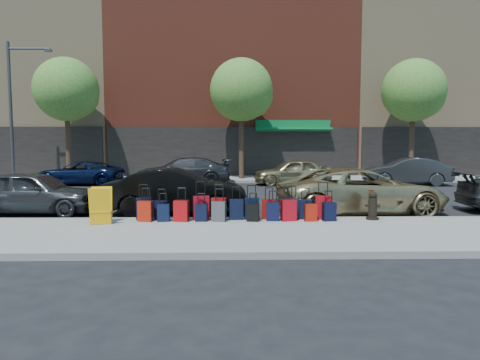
{
  "coord_description": "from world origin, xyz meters",
  "views": [
    {
      "loc": [
        -0.12,
        -16.67,
        2.25
      ],
      "look_at": [
        0.19,
        -1.5,
        0.98
      ],
      "focal_mm": 32.0,
      "sensor_mm": 36.0,
      "label": 1
    }
  ],
  "objects_px": {
    "car_near_1": "(178,191)",
    "streetlight": "(14,103)",
    "suitcase_front_5": "(236,209)",
    "display_rack": "(101,206)",
    "tree_center": "(244,92)",
    "bollard": "(371,203)",
    "tree_right": "(416,92)",
    "car_far_2": "(292,172)",
    "car_far_1": "(183,171)",
    "tree_left": "(69,91)",
    "car_far_3": "(406,171)",
    "fire_hydrant": "(373,206)",
    "car_near_2": "(361,191)",
    "car_near_0": "(34,192)",
    "car_far_0": "(79,173)"
  },
  "relations": [
    {
      "from": "display_rack",
      "to": "car_far_3",
      "type": "xyz_separation_m",
      "value": [
        13.11,
        12.1,
        0.13
      ]
    },
    {
      "from": "streetlight",
      "to": "car_near_0",
      "type": "relative_size",
      "value": 1.93
    },
    {
      "from": "tree_center",
      "to": "tree_right",
      "type": "distance_m",
      "value": 10.5
    },
    {
      "from": "streetlight",
      "to": "car_far_2",
      "type": "distance_m",
      "value": 16.63
    },
    {
      "from": "car_near_1",
      "to": "car_far_2",
      "type": "bearing_deg",
      "value": -27.09
    },
    {
      "from": "tree_right",
      "to": "streetlight",
      "type": "xyz_separation_m",
      "value": [
        -23.94,
        -0.7,
        -0.75
      ]
    },
    {
      "from": "tree_right",
      "to": "display_rack",
      "type": "distance_m",
      "value": 21.5
    },
    {
      "from": "tree_center",
      "to": "tree_left",
      "type": "bearing_deg",
      "value": 180.0
    },
    {
      "from": "tree_center",
      "to": "bollard",
      "type": "bearing_deg",
      "value": -77.33
    },
    {
      "from": "display_rack",
      "to": "car_far_2",
      "type": "distance_m",
      "value": 14.09
    },
    {
      "from": "fire_hydrant",
      "to": "display_rack",
      "type": "bearing_deg",
      "value": -157.22
    },
    {
      "from": "car_near_0",
      "to": "car_far_0",
      "type": "bearing_deg",
      "value": 15.2
    },
    {
      "from": "suitcase_front_5",
      "to": "bollard",
      "type": "relative_size",
      "value": 1.11
    },
    {
      "from": "suitcase_front_5",
      "to": "car_far_3",
      "type": "xyz_separation_m",
      "value": [
        9.53,
        11.5,
        0.32
      ]
    },
    {
      "from": "car_far_1",
      "to": "tree_center",
      "type": "bearing_deg",
      "value": 120.95
    },
    {
      "from": "streetlight",
      "to": "car_near_2",
      "type": "distance_m",
      "value": 21.01
    },
    {
      "from": "tree_right",
      "to": "fire_hydrant",
      "type": "distance_m",
      "value": 16.89
    },
    {
      "from": "suitcase_front_5",
      "to": "car_near_2",
      "type": "xyz_separation_m",
      "value": [
        4.04,
        1.73,
        0.3
      ]
    },
    {
      "from": "tree_right",
      "to": "suitcase_front_5",
      "type": "xyz_separation_m",
      "value": [
        -11.12,
        -14.35,
        -4.97
      ]
    },
    {
      "from": "car_far_3",
      "to": "display_rack",
      "type": "bearing_deg",
      "value": -39.59
    },
    {
      "from": "streetlight",
      "to": "display_rack",
      "type": "xyz_separation_m",
      "value": [
        9.24,
        -14.25,
        -4.04
      ]
    },
    {
      "from": "car_far_2",
      "to": "streetlight",
      "type": "bearing_deg",
      "value": -103.0
    },
    {
      "from": "suitcase_front_5",
      "to": "display_rack",
      "type": "distance_m",
      "value": 3.63
    },
    {
      "from": "fire_hydrant",
      "to": "bollard",
      "type": "relative_size",
      "value": 0.96
    },
    {
      "from": "tree_right",
      "to": "car_far_3",
      "type": "distance_m",
      "value": 5.69
    },
    {
      "from": "tree_left",
      "to": "car_far_2",
      "type": "relative_size",
      "value": 1.72
    },
    {
      "from": "bollard",
      "to": "car_far_0",
      "type": "bearing_deg",
      "value": 136.32
    },
    {
      "from": "tree_center",
      "to": "tree_right",
      "type": "xyz_separation_m",
      "value": [
        10.5,
        0.0,
        0.0
      ]
    },
    {
      "from": "streetlight",
      "to": "car_far_3",
      "type": "xyz_separation_m",
      "value": [
        22.35,
        -2.15,
        -3.91
      ]
    },
    {
      "from": "bollard",
      "to": "car_near_1",
      "type": "bearing_deg",
      "value": 162.57
    },
    {
      "from": "tree_left",
      "to": "car_far_2",
      "type": "distance_m",
      "value": 14.16
    },
    {
      "from": "tree_center",
      "to": "car_far_1",
      "type": "height_order",
      "value": "tree_center"
    },
    {
      "from": "tree_left",
      "to": "streetlight",
      "type": "distance_m",
      "value": 3.11
    },
    {
      "from": "fire_hydrant",
      "to": "bollard",
      "type": "xyz_separation_m",
      "value": [
        0.01,
        0.2,
        0.06
      ]
    },
    {
      "from": "suitcase_front_5",
      "to": "tree_center",
      "type": "bearing_deg",
      "value": 84.15
    },
    {
      "from": "streetlight",
      "to": "suitcase_front_5",
      "type": "height_order",
      "value": "streetlight"
    },
    {
      "from": "tree_left",
      "to": "suitcase_front_5",
      "type": "relative_size",
      "value": 7.91
    },
    {
      "from": "car_near_1",
      "to": "car_far_3",
      "type": "xyz_separation_m",
      "value": [
        11.4,
        9.59,
        0.02
      ]
    },
    {
      "from": "car_near_1",
      "to": "streetlight",
      "type": "bearing_deg",
      "value": 43.33
    },
    {
      "from": "suitcase_front_5",
      "to": "car_far_3",
      "type": "height_order",
      "value": "car_far_3"
    },
    {
      "from": "car_near_1",
      "to": "car_far_2",
      "type": "distance_m",
      "value": 11.07
    },
    {
      "from": "tree_right",
      "to": "car_far_0",
      "type": "distance_m",
      "value": 20.38
    },
    {
      "from": "car_far_1",
      "to": "car_far_2",
      "type": "relative_size",
      "value": 1.24
    },
    {
      "from": "display_rack",
      "to": "car_near_0",
      "type": "bearing_deg",
      "value": 129.32
    },
    {
      "from": "tree_center",
      "to": "car_near_2",
      "type": "bearing_deg",
      "value": -74.86
    },
    {
      "from": "fire_hydrant",
      "to": "car_far_3",
      "type": "bearing_deg",
      "value": 82.38
    },
    {
      "from": "tree_right",
      "to": "car_far_1",
      "type": "bearing_deg",
      "value": -169.25
    },
    {
      "from": "fire_hydrant",
      "to": "car_far_0",
      "type": "distance_m",
      "value": 17.23
    },
    {
      "from": "display_rack",
      "to": "car_far_3",
      "type": "relative_size",
      "value": 0.21
    },
    {
      "from": "bollard",
      "to": "car_far_2",
      "type": "distance_m",
      "value": 11.63
    }
  ]
}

